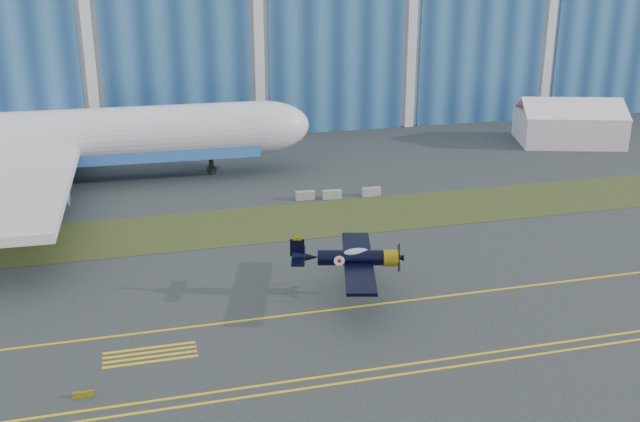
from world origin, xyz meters
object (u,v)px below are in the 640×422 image
object	(u,v)px
warbird	(351,258)
tug	(292,133)
tent	(569,120)
shipping_container	(183,136)
jetliner	(28,79)

from	to	relation	value
warbird	tug	size ratio (longest dim) A/B	5.11
tent	warbird	bearing A→B (deg)	-120.65
warbird	tent	xyz separation A→B (m)	(42.26, 37.93, -0.13)
tent	shipping_container	world-z (taller)	tent
jetliner	tent	distance (m)	67.74
warbird	jetliner	distance (m)	44.27
warbird	tug	distance (m)	49.98
warbird	jetliner	size ratio (longest dim) A/B	0.19
jetliner	tug	distance (m)	36.20
tent	shipping_container	xyz separation A→B (m)	(-50.38, 12.10, -1.85)
tent	shipping_container	bearing A→B (deg)	-176.06
warbird	tent	distance (m)	56.79
warbird	tug	bearing A→B (deg)	97.30
shipping_container	tug	xyz separation A→B (m)	(14.79, -0.56, -0.48)
warbird	jetliner	xyz separation A→B (m)	(-24.87, 35.59, 8.60)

